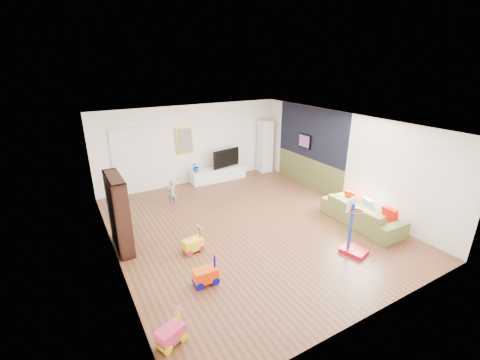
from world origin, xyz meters
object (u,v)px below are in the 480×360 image
media_console (218,174)px  bookshelf (119,213)px  sofa (362,213)px  basketball_hoop (357,227)px

media_console → bookshelf: 4.87m
media_console → sofa: sofa is taller
sofa → basketball_hoop: 1.51m
sofa → basketball_hoop: bearing=126.9°
sofa → basketball_hoop: (-1.20, -0.86, 0.33)m
media_console → bookshelf: (-3.88, -2.88, 0.64)m
basketball_hoop → media_console: bearing=80.2°
media_console → basketball_hoop: bearing=-83.0°
bookshelf → sofa: bearing=-19.3°
media_console → basketball_hoop: size_ratio=1.54×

